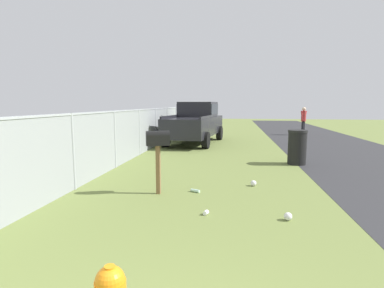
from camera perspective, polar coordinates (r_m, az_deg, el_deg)
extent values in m
sphere|color=orange|center=(2.65, -15.14, -23.54)|extent=(0.23, 0.23, 0.23)
cylinder|color=orange|center=(2.61, -15.21, -22.01)|extent=(0.09, 0.09, 0.08)
cube|color=brown|center=(6.79, -6.36, -4.82)|extent=(0.09, 0.09, 1.09)
cube|color=black|center=(6.68, -6.45, 0.68)|extent=(0.36, 0.55, 0.22)
cylinder|color=black|center=(6.67, -6.46, 1.62)|extent=(0.36, 0.55, 0.20)
cube|color=red|center=(6.78, -6.22, 1.34)|extent=(0.02, 0.04, 0.18)
cube|color=black|center=(15.44, 0.56, 3.42)|extent=(5.50, 2.56, 0.90)
cube|color=black|center=(16.01, 1.14, 6.55)|extent=(2.01, 1.98, 0.76)
cube|color=black|center=(16.01, 1.14, 6.55)|extent=(1.96, 2.01, 0.53)
cube|color=black|center=(14.55, -3.98, 5.16)|extent=(2.75, 0.42, 0.12)
cube|color=black|center=(14.07, 2.85, 5.09)|extent=(2.75, 0.42, 0.12)
cylinder|color=black|center=(17.41, -1.05, 2.24)|extent=(0.79, 0.35, 0.76)
cylinder|color=black|center=(16.98, 5.18, 2.08)|extent=(0.79, 0.35, 0.76)
cylinder|color=black|center=(14.10, -5.01, 0.96)|extent=(0.79, 0.35, 0.76)
cylinder|color=black|center=(13.57, 2.62, 0.72)|extent=(0.79, 0.35, 0.76)
cylinder|color=black|center=(10.61, 19.13, -0.79)|extent=(0.59, 0.59, 1.06)
cylinder|color=black|center=(10.55, 19.27, 2.28)|extent=(0.62, 0.62, 0.08)
cylinder|color=black|center=(20.79, 20.23, 2.82)|extent=(0.14, 0.14, 0.88)
cylinder|color=black|center=(20.67, 20.04, 2.80)|extent=(0.14, 0.14, 0.88)
cylinder|color=#B23333|center=(20.69, 20.23, 4.94)|extent=(0.30, 0.30, 0.66)
sphere|color=beige|center=(20.68, 20.29, 6.18)|extent=(0.24, 0.24, 0.24)
cylinder|color=#B23333|center=(20.86, 20.51, 5.03)|extent=(0.09, 0.18, 0.60)
cylinder|color=#B23333|center=(20.52, 19.96, 5.02)|extent=(0.09, 0.18, 0.60)
cylinder|color=#9EA3A8|center=(7.54, -21.43, -1.36)|extent=(0.07, 0.07, 1.79)
cylinder|color=#9EA3A8|center=(9.76, -14.31, 0.85)|extent=(0.07, 0.07, 1.79)
cylinder|color=#9EA3A8|center=(12.07, -9.87, 2.22)|extent=(0.07, 0.07, 1.79)
cylinder|color=#9EA3A8|center=(14.44, -6.86, 3.14)|extent=(0.07, 0.07, 1.79)
cylinder|color=#9EA3A8|center=(16.84, -4.71, 3.79)|extent=(0.07, 0.07, 1.79)
cylinder|color=#9EA3A8|center=(19.26, -3.09, 4.28)|extent=(0.07, 0.07, 1.79)
cube|color=#9EA3A8|center=(10.85, -11.98, 6.15)|extent=(17.34, 0.04, 0.04)
cube|color=gray|center=(10.91, -11.85, 1.61)|extent=(17.34, 0.01, 1.79)
cylinder|color=white|center=(5.64, 2.62, -12.75)|extent=(0.12, 0.11, 0.08)
cylinder|color=#B2D8BF|center=(6.98, 0.61, -8.77)|extent=(0.16, 0.23, 0.07)
sphere|color=silver|center=(7.62, 11.47, -7.23)|extent=(0.14, 0.14, 0.14)
sphere|color=silver|center=(5.62, 17.58, -12.84)|extent=(0.14, 0.14, 0.14)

